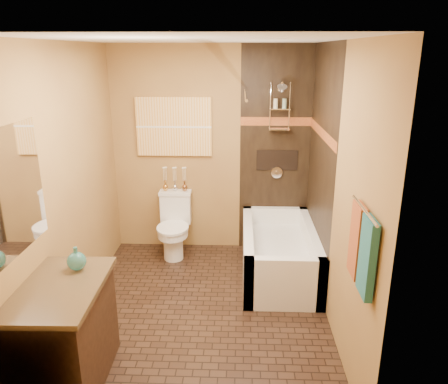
{
  "coord_description": "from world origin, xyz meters",
  "views": [
    {
      "loc": [
        0.36,
        -3.69,
        2.42
      ],
      "look_at": [
        0.2,
        0.4,
        1.09
      ],
      "focal_mm": 35.0,
      "sensor_mm": 36.0,
      "label": 1
    }
  ],
  "objects_px": {
    "sunset_painting": "(174,127)",
    "toilet": "(174,225)",
    "vanity": "(65,335)",
    "bathtub": "(279,257)"
  },
  "relations": [
    {
      "from": "bathtub",
      "to": "toilet",
      "type": "height_order",
      "value": "toilet"
    },
    {
      "from": "vanity",
      "to": "bathtub",
      "type": "bearing_deg",
      "value": 44.22
    },
    {
      "from": "toilet",
      "to": "vanity",
      "type": "distance_m",
      "value": 2.27
    },
    {
      "from": "sunset_painting",
      "to": "bathtub",
      "type": "bearing_deg",
      "value": -30.26
    },
    {
      "from": "sunset_painting",
      "to": "vanity",
      "type": "bearing_deg",
      "value": -101.02
    },
    {
      "from": "toilet",
      "to": "vanity",
      "type": "height_order",
      "value": "vanity"
    },
    {
      "from": "toilet",
      "to": "vanity",
      "type": "bearing_deg",
      "value": -102.78
    },
    {
      "from": "toilet",
      "to": "vanity",
      "type": "xyz_separation_m",
      "value": [
        -0.48,
        -2.22,
        0.03
      ]
    },
    {
      "from": "bathtub",
      "to": "toilet",
      "type": "xyz_separation_m",
      "value": [
        -1.24,
        0.47,
        0.17
      ]
    },
    {
      "from": "sunset_painting",
      "to": "toilet",
      "type": "height_order",
      "value": "sunset_painting"
    }
  ]
}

